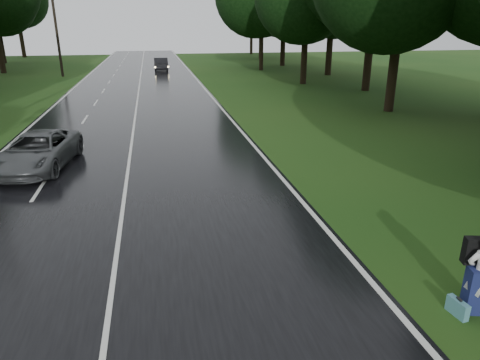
# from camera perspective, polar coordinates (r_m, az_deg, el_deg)

# --- Properties ---
(ground) EXTENTS (160.00, 160.00, 0.00)m
(ground) POSITION_cam_1_polar(r_m,az_deg,el_deg) (9.41, -17.10, -17.51)
(ground) COLOR #224313
(ground) RESTS_ON ground
(road) EXTENTS (12.00, 140.00, 0.04)m
(road) POSITION_cam_1_polar(r_m,az_deg,el_deg) (28.06, -13.72, 8.03)
(road) COLOR black
(road) RESTS_ON ground
(lane_center) EXTENTS (0.12, 140.00, 0.01)m
(lane_center) POSITION_cam_1_polar(r_m,az_deg,el_deg) (28.05, -13.73, 8.08)
(lane_center) COLOR silver
(lane_center) RESTS_ON road
(grey_car) EXTENTS (3.05, 5.38, 1.42)m
(grey_car) POSITION_cam_1_polar(r_m,az_deg,el_deg) (19.24, -25.19, 3.52)
(grey_car) COLOR #4A4D4F
(grey_car) RESTS_ON road
(far_car) EXTENTS (1.69, 4.71, 1.55)m
(far_car) POSITION_cam_1_polar(r_m,az_deg,el_deg) (56.26, -10.41, 14.88)
(far_car) COLOR black
(far_car) RESTS_ON road
(hitchhiker) EXTENTS (0.73, 0.69, 1.78)m
(hitchhiker) POSITION_cam_1_polar(r_m,az_deg,el_deg) (10.08, 29.23, -11.05)
(hitchhiker) COLOR silver
(hitchhiker) RESTS_ON ground
(suitcase) EXTENTS (0.21, 0.51, 0.35)m
(suitcase) POSITION_cam_1_polar(r_m,az_deg,el_deg) (10.12, 26.86, -14.85)
(suitcase) COLOR teal
(suitcase) RESTS_ON ground
(utility_pole_far) EXTENTS (1.80, 0.28, 10.89)m
(utility_pole_far) POSITION_cam_1_polar(r_m,az_deg,el_deg) (53.10, -22.40, 12.56)
(utility_pole_far) COLOR black
(utility_pole_far) RESTS_ON ground
(tree_left_f) EXTENTS (10.85, 10.85, 16.95)m
(tree_left_f) POSITION_cam_1_polar(r_m,az_deg,el_deg) (59.74, -28.80, 12.31)
(tree_left_f) COLOR black
(tree_left_f) RESTS_ON ground
(tree_right_d) EXTENTS (9.41, 9.41, 14.70)m
(tree_right_d) POSITION_cam_1_polar(r_m,az_deg,el_deg) (31.18, 19.04, 8.64)
(tree_right_d) COLOR black
(tree_right_d) RESTS_ON ground
(tree_right_e) EXTENTS (9.03, 9.03, 14.11)m
(tree_right_e) POSITION_cam_1_polar(r_m,az_deg,el_deg) (43.73, 8.32, 12.52)
(tree_right_e) COLOR black
(tree_right_e) RESTS_ON ground
(tree_right_f) EXTENTS (9.62, 9.62, 15.03)m
(tree_right_f) POSITION_cam_1_polar(r_m,az_deg,el_deg) (56.18, 2.79, 14.34)
(tree_right_f) COLOR black
(tree_right_f) RESTS_ON ground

